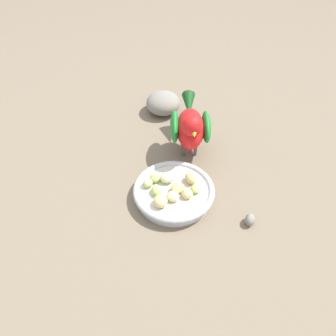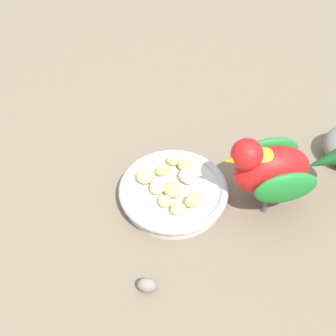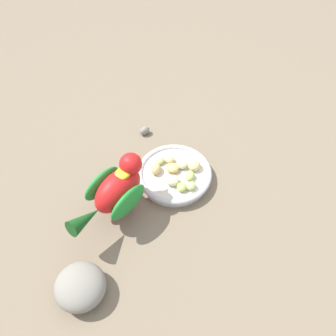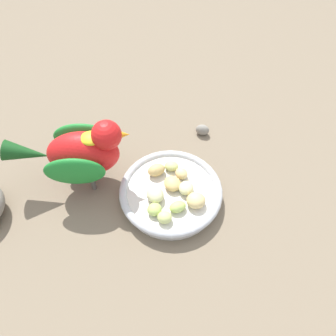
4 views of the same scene
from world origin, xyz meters
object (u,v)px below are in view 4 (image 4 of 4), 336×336
apple_piece_8 (155,209)px  apple_piece_1 (173,183)px  feeding_bowl (171,193)px  apple_piece_6 (181,174)px  apple_piece_0 (196,200)px  apple_piece_5 (178,207)px  pebble_0 (202,130)px  apple_piece_9 (171,166)px  parrot (80,152)px  apple_piece_2 (155,195)px  apple_piece_3 (156,170)px  apple_piece_7 (165,217)px  apple_piece_4 (189,187)px

apple_piece_8 → apple_piece_1: bearing=172.5°
feeding_bowl → apple_piece_6: (-0.04, 0.01, 0.02)m
apple_piece_0 → apple_piece_5: (0.02, -0.02, -0.00)m
apple_piece_8 → pebble_0: (-0.23, 0.01, -0.02)m
apple_piece_9 → parrot: (0.07, -0.14, 0.06)m
feeding_bowl → apple_piece_9: 0.05m
apple_piece_2 → pebble_0: 0.21m
apple_piece_3 → pebble_0: bearing=165.4°
apple_piece_3 → feeding_bowl: bearing=57.6°
apple_piece_7 → apple_piece_3: bearing=-148.2°
apple_piece_5 → apple_piece_9: 0.09m
feeding_bowl → pebble_0: feeding_bowl is taller
feeding_bowl → parrot: bearing=-80.8°
feeding_bowl → apple_piece_9: (-0.05, -0.02, 0.02)m
apple_piece_0 → apple_piece_3: bearing=-111.0°
apple_piece_4 → apple_piece_5: bearing=-4.5°
apple_piece_3 → apple_piece_4: 0.07m
apple_piece_0 → apple_piece_7: apple_piece_0 is taller
pebble_0 → apple_piece_5: bearing=6.8°
feeding_bowl → apple_piece_4: size_ratio=6.54×
apple_piece_2 → apple_piece_9: apple_piece_2 is taller
apple_piece_7 → parrot: (-0.03, -0.17, 0.05)m
apple_piece_0 → apple_piece_3: 0.10m
apple_piece_3 → apple_piece_8: (0.08, 0.03, -0.00)m
apple_piece_8 → apple_piece_7: bearing=71.1°
apple_piece_3 → apple_piece_9: bearing=135.1°
feeding_bowl → apple_piece_2: 0.04m
apple_piece_8 → parrot: (-0.03, -0.15, 0.05)m
apple_piece_6 → apple_piece_2: bearing=-22.6°
parrot → apple_piece_3: bearing=-1.1°
apple_piece_0 → apple_piece_1: 0.05m
apple_piece_1 → apple_piece_7: bearing=11.2°
feeding_bowl → apple_piece_8: (0.05, -0.01, 0.02)m
apple_piece_3 → pebble_0: 0.16m
apple_piece_0 → apple_piece_9: 0.09m
apple_piece_0 → parrot: (0.02, -0.21, 0.05)m
apple_piece_2 → apple_piece_4: bearing=128.1°
apple_piece_0 → apple_piece_6: bearing=-135.8°
apple_piece_5 → parrot: 0.19m
apple_piece_3 → apple_piece_0: bearing=69.0°
apple_piece_3 → apple_piece_6: 0.05m
feeding_bowl → apple_piece_8: size_ratio=7.45×
apple_piece_5 → apple_piece_8: size_ratio=1.16×
apple_piece_4 → apple_piece_7: (0.07, -0.02, -0.00)m
apple_piece_0 → apple_piece_6: 0.06m
apple_piece_2 → pebble_0: size_ratio=1.15×
feeding_bowl → apple_piece_4: 0.04m
apple_piece_1 → apple_piece_6: bearing=165.5°
apple_piece_0 → apple_piece_9: (-0.06, -0.07, -0.00)m
apple_piece_9 → apple_piece_4: bearing=54.7°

